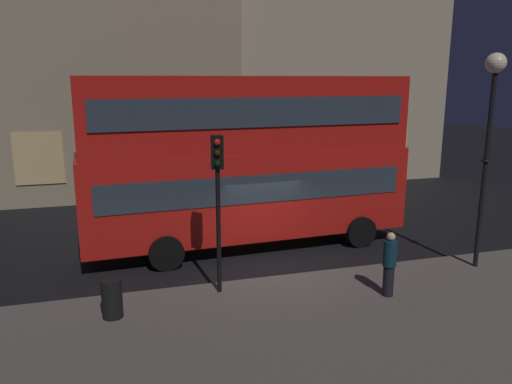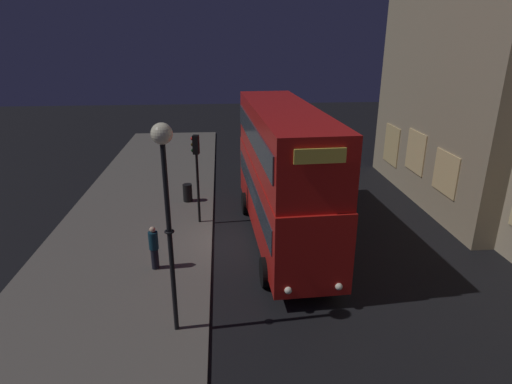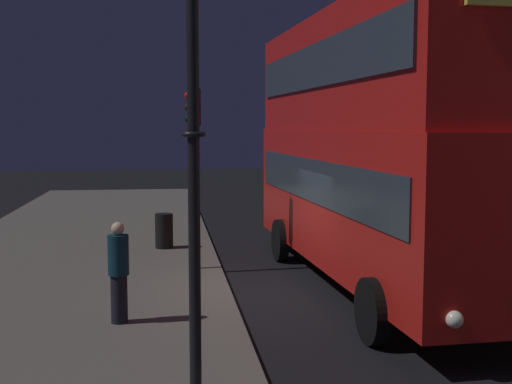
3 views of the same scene
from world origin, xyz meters
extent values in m
plane|color=black|center=(0.00, 0.00, 0.00)|extent=(80.00, 80.00, 0.00)
cube|color=#5B564F|center=(0.00, -4.53, 0.06)|extent=(44.00, 7.21, 0.12)
cube|color=#E5C67F|center=(-7.68, 9.86, 2.23)|extent=(2.07, 0.06, 2.29)
cube|color=#F2D18C|center=(-4.44, 9.86, 2.65)|extent=(2.07, 0.06, 2.15)
cube|color=#F2D18C|center=(-1.20, 9.86, 2.49)|extent=(2.07, 0.06, 1.93)
cube|color=#E5C67F|center=(-0.22, 10.88, 2.62)|extent=(2.26, 0.06, 2.19)
cube|color=red|center=(-0.22, 2.15, 1.96)|extent=(10.99, 3.07, 2.84)
cube|color=red|center=(-0.22, 2.15, 4.57)|extent=(10.77, 3.01, 2.39)
cube|color=#2D3842|center=(-0.22, 2.15, 2.31)|extent=(10.12, 3.09, 0.90)
cube|color=#2D3842|center=(-0.22, 2.15, 4.69)|extent=(10.12, 3.09, 0.90)
cube|color=#F2D84C|center=(5.16, 2.41, 5.23)|extent=(0.15, 1.53, 0.44)
sphere|color=white|center=(5.19, 3.24, 0.89)|extent=(0.24, 0.24, 0.24)
sphere|color=white|center=(5.27, 1.58, 0.89)|extent=(0.24, 0.24, 0.24)
cylinder|color=black|center=(3.41, 3.65, 0.54)|extent=(1.08, 0.29, 1.07)
cylinder|color=black|center=(3.54, 1.00, 0.54)|extent=(1.08, 0.29, 1.07)
cylinder|color=black|center=(-3.27, 3.33, 0.54)|extent=(1.08, 0.29, 1.07)
cylinder|color=black|center=(-3.15, 0.68, 0.54)|extent=(1.08, 0.29, 1.07)
cylinder|color=black|center=(-1.99, -1.53, 1.79)|extent=(0.12, 0.12, 3.34)
cube|color=black|center=(-1.99, -1.53, 3.88)|extent=(0.36, 0.31, 0.85)
sphere|color=red|center=(-2.02, -1.68, 4.15)|extent=(0.17, 0.17, 0.17)
sphere|color=black|center=(-2.02, -1.68, 3.88)|extent=(0.17, 0.17, 0.17)
sphere|color=black|center=(-2.02, -1.68, 3.61)|extent=(0.17, 0.17, 0.17)
cylinder|color=black|center=(5.87, -1.89, 2.99)|extent=(0.14, 0.14, 5.74)
torus|color=black|center=(5.87, -1.89, 3.37)|extent=(0.28, 0.28, 0.06)
sphere|color=#F9EFC6|center=(5.87, -1.89, 6.11)|extent=(0.57, 0.57, 0.57)
cylinder|color=black|center=(2.20, -3.02, 0.53)|extent=(0.28, 0.28, 0.83)
cylinder|color=#0F2D3D|center=(2.20, -3.02, 1.29)|extent=(0.35, 0.35, 0.68)
sphere|color=beige|center=(2.20, -3.02, 1.74)|extent=(0.22, 0.22, 0.22)
cylinder|color=black|center=(-4.75, -2.27, 0.59)|extent=(0.49, 0.49, 0.95)
camera|label=1|loc=(-4.52, -13.78, 5.69)|focal=35.04mm
camera|label=2|loc=(16.67, -0.37, 8.45)|focal=29.83mm
camera|label=3|loc=(13.54, -2.22, 3.46)|focal=46.96mm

